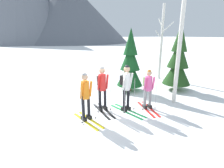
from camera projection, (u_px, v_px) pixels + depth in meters
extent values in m
plane|color=white|center=(110.00, 113.00, 6.75)|extent=(400.00, 400.00, 0.00)
cube|color=yellow|center=(91.00, 120.00, 6.20)|extent=(0.42, 1.57, 0.02)
cube|color=yellow|center=(85.00, 121.00, 6.06)|extent=(0.42, 1.57, 0.02)
cube|color=black|center=(89.00, 117.00, 6.25)|extent=(0.16, 0.28, 0.12)
cylinder|color=black|center=(89.00, 105.00, 6.13)|extent=(0.11, 0.11, 0.82)
cube|color=black|center=(84.00, 119.00, 6.12)|extent=(0.16, 0.28, 0.12)
cylinder|color=black|center=(83.00, 107.00, 5.99)|extent=(0.11, 0.11, 0.82)
cylinder|color=orange|center=(85.00, 90.00, 5.90)|extent=(0.28, 0.28, 0.62)
sphere|color=tan|center=(85.00, 77.00, 5.77)|extent=(0.22, 0.22, 0.22)
sphere|color=gray|center=(85.00, 75.00, 5.75)|extent=(0.17, 0.17, 0.17)
cylinder|color=orange|center=(91.00, 89.00, 5.96)|extent=(0.12, 0.21, 0.59)
cylinder|color=orange|center=(81.00, 91.00, 5.74)|extent=(0.12, 0.21, 0.59)
cylinder|color=#A5A5AD|center=(95.00, 103.00, 6.07)|extent=(0.02, 0.02, 1.23)
cylinder|color=black|center=(96.00, 118.00, 6.22)|extent=(0.07, 0.07, 0.01)
cylinder|color=#A5A5AD|center=(82.00, 107.00, 5.74)|extent=(0.02, 0.02, 1.23)
cylinder|color=black|center=(82.00, 122.00, 5.89)|extent=(0.07, 0.07, 0.01)
cube|color=black|center=(106.00, 110.00, 6.95)|extent=(0.11, 1.59, 0.02)
cube|color=black|center=(101.00, 111.00, 6.86)|extent=(0.11, 1.59, 0.02)
cube|color=black|center=(105.00, 108.00, 7.02)|extent=(0.11, 0.26, 0.12)
cylinder|color=black|center=(105.00, 97.00, 6.89)|extent=(0.11, 0.11, 0.85)
cube|color=black|center=(100.00, 109.00, 6.92)|extent=(0.11, 0.26, 0.12)
cylinder|color=black|center=(100.00, 98.00, 6.80)|extent=(0.11, 0.11, 0.85)
cylinder|color=red|center=(102.00, 82.00, 6.67)|extent=(0.28, 0.28, 0.64)
sphere|color=tan|center=(102.00, 70.00, 6.54)|extent=(0.23, 0.23, 0.23)
sphere|color=gray|center=(102.00, 69.00, 6.52)|extent=(0.17, 0.17, 0.17)
cylinder|color=red|center=(107.00, 82.00, 6.69)|extent=(0.08, 0.20, 0.61)
cylinder|color=red|center=(99.00, 83.00, 6.54)|extent=(0.08, 0.20, 0.61)
cylinder|color=#A5A5AD|center=(111.00, 96.00, 6.78)|extent=(0.02, 0.02, 1.28)
cylinder|color=black|center=(111.00, 109.00, 6.94)|extent=(0.07, 0.07, 0.01)
cylinder|color=#A5A5AD|center=(98.00, 98.00, 6.55)|extent=(0.02, 0.02, 1.28)
cylinder|color=black|center=(98.00, 112.00, 6.71)|extent=(0.07, 0.07, 0.01)
cube|color=black|center=(101.00, 81.00, 6.81)|extent=(0.26, 0.16, 0.36)
cube|color=green|center=(130.00, 110.00, 6.94)|extent=(0.48, 1.70, 0.02)
cube|color=green|center=(126.00, 112.00, 6.81)|extent=(0.48, 1.70, 0.02)
cube|color=black|center=(128.00, 108.00, 7.00)|extent=(0.17, 0.28, 0.12)
cylinder|color=black|center=(128.00, 97.00, 6.87)|extent=(0.11, 0.11, 0.88)
cube|color=black|center=(124.00, 109.00, 6.86)|extent=(0.17, 0.28, 0.12)
cylinder|color=black|center=(124.00, 98.00, 6.73)|extent=(0.11, 0.11, 0.88)
cylinder|color=white|center=(127.00, 82.00, 6.62)|extent=(0.28, 0.28, 0.66)
sphere|color=tan|center=(127.00, 69.00, 6.48)|extent=(0.24, 0.24, 0.24)
sphere|color=black|center=(127.00, 67.00, 6.46)|extent=(0.18, 0.18, 0.18)
cylinder|color=white|center=(131.00, 81.00, 6.68)|extent=(0.13, 0.22, 0.63)
cylinder|color=white|center=(124.00, 82.00, 6.46)|extent=(0.13, 0.22, 0.63)
cylinder|color=#A5A5AD|center=(134.00, 95.00, 6.81)|extent=(0.02, 0.02, 1.32)
cylinder|color=black|center=(134.00, 109.00, 6.97)|extent=(0.07, 0.07, 0.01)
cylinder|color=#A5A5AD|center=(124.00, 98.00, 6.47)|extent=(0.02, 0.02, 1.32)
cylinder|color=black|center=(124.00, 113.00, 6.64)|extent=(0.07, 0.07, 0.01)
cube|color=black|center=(123.00, 80.00, 6.73)|extent=(0.29, 0.22, 0.36)
cube|color=red|center=(151.00, 109.00, 7.11)|extent=(0.44, 1.56, 0.02)
cube|color=red|center=(146.00, 109.00, 7.06)|extent=(0.44, 1.56, 0.02)
cube|color=black|center=(150.00, 106.00, 7.18)|extent=(0.16, 0.28, 0.12)
cylinder|color=gray|center=(150.00, 96.00, 7.07)|extent=(0.11, 0.11, 0.78)
cube|color=black|center=(145.00, 107.00, 7.13)|extent=(0.16, 0.28, 0.12)
cylinder|color=gray|center=(145.00, 97.00, 7.01)|extent=(0.11, 0.11, 0.78)
cylinder|color=#E55193|center=(149.00, 84.00, 6.89)|extent=(0.28, 0.28, 0.58)
sphere|color=tan|center=(149.00, 73.00, 6.77)|extent=(0.21, 0.21, 0.21)
sphere|color=#B76019|center=(149.00, 72.00, 6.75)|extent=(0.16, 0.16, 0.16)
cylinder|color=#E55193|center=(153.00, 83.00, 6.87)|extent=(0.12, 0.21, 0.55)
cylinder|color=#E55193|center=(145.00, 84.00, 6.78)|extent=(0.12, 0.21, 0.55)
cylinder|color=#A5A5AD|center=(156.00, 96.00, 6.92)|extent=(0.02, 0.02, 1.16)
cylinder|color=black|center=(155.00, 108.00, 7.06)|extent=(0.07, 0.07, 0.01)
cylinder|color=#A5A5AD|center=(144.00, 97.00, 6.79)|extent=(0.02, 0.02, 1.16)
cylinder|color=black|center=(143.00, 109.00, 6.93)|extent=(0.07, 0.07, 0.01)
cube|color=#4C7238|center=(147.00, 82.00, 7.04)|extent=(0.29, 0.21, 0.36)
cylinder|color=#51381E|center=(130.00, 85.00, 9.37)|extent=(0.20, 0.20, 0.64)
cone|color=#14471E|center=(130.00, 73.00, 9.19)|extent=(1.36, 1.36, 1.35)
cone|color=#14471E|center=(130.00, 57.00, 8.95)|extent=(1.04, 1.04, 1.35)
cone|color=#14471E|center=(131.00, 41.00, 8.74)|extent=(0.74, 0.74, 1.35)
cylinder|color=#51381E|center=(176.00, 84.00, 9.54)|extent=(0.21, 0.21, 0.69)
cone|color=#1E4219|center=(177.00, 71.00, 9.34)|extent=(1.47, 1.47, 1.45)
cone|color=#1E4219|center=(179.00, 54.00, 9.09)|extent=(1.12, 1.12, 1.45)
cone|color=#1E4219|center=(181.00, 37.00, 8.86)|extent=(0.80, 0.80, 1.45)
cylinder|color=silver|center=(161.00, 43.00, 11.42)|extent=(0.17, 0.17, 4.83)
cylinder|color=silver|center=(161.00, 23.00, 10.89)|extent=(0.57, 0.27, 0.55)
cylinder|color=silver|center=(168.00, 27.00, 11.26)|extent=(0.83, 0.21, 0.73)
cylinder|color=silver|center=(159.00, 35.00, 11.44)|extent=(0.21, 0.50, 0.64)
cylinder|color=silver|center=(180.00, 42.00, 7.08)|extent=(0.17, 0.17, 5.30)
cone|color=slate|center=(68.00, 11.00, 64.69)|extent=(45.61, 45.61, 22.76)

